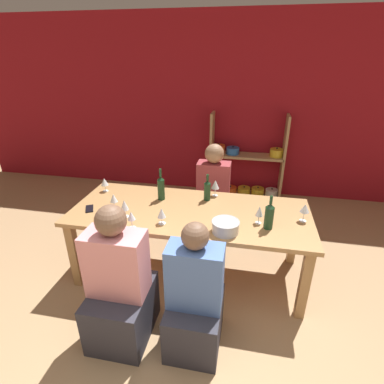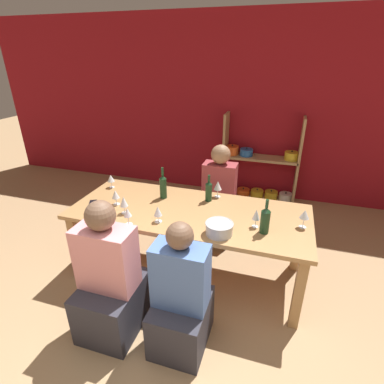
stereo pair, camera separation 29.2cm
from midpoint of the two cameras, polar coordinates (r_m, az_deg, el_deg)
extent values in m
cube|color=maroon|center=(4.78, 11.62, 15.08)|extent=(8.80, 0.06, 2.70)
cube|color=tan|center=(4.78, 8.04, 6.82)|extent=(0.04, 0.30, 1.32)
cube|color=tan|center=(4.74, 21.29, 5.17)|extent=(0.04, 0.30, 1.32)
cube|color=tan|center=(4.97, 13.85, -1.00)|extent=(1.10, 0.30, 0.04)
cylinder|color=red|center=(4.97, 8.90, 0.38)|extent=(0.16, 0.16, 0.10)
sphere|color=black|center=(4.94, 8.95, 1.05)|extent=(0.02, 0.02, 0.02)
cylinder|color=#E0561E|center=(4.95, 11.40, 0.02)|extent=(0.20, 0.20, 0.10)
sphere|color=black|center=(4.93, 11.46, 0.65)|extent=(0.02, 0.02, 0.02)
cylinder|color=gold|center=(4.94, 13.94, -0.26)|extent=(0.20, 0.20, 0.11)
sphere|color=black|center=(4.91, 14.01, 0.43)|extent=(0.02, 0.02, 0.02)
cylinder|color=gold|center=(4.93, 16.48, -0.54)|extent=(0.20, 0.20, 0.11)
sphere|color=black|center=(4.90, 16.57, 0.20)|extent=(0.02, 0.02, 0.02)
cylinder|color=silver|center=(4.94, 19.01, -0.89)|extent=(0.20, 0.20, 0.11)
sphere|color=black|center=(4.91, 19.11, -0.20)|extent=(0.02, 0.02, 0.02)
cube|color=tan|center=(4.72, 14.67, 6.25)|extent=(1.10, 0.30, 0.04)
cylinder|color=#E0561E|center=(4.73, 9.44, 7.84)|extent=(0.20, 0.20, 0.13)
sphere|color=black|center=(4.71, 9.51, 8.75)|extent=(0.02, 0.02, 0.02)
cylinder|color=#235BAD|center=(4.71, 12.09, 7.39)|extent=(0.20, 0.20, 0.11)
sphere|color=black|center=(4.69, 12.16, 8.14)|extent=(0.02, 0.02, 0.02)
cylinder|color=gold|center=(4.70, 20.13, 6.44)|extent=(0.20, 0.20, 0.12)
sphere|color=black|center=(4.68, 20.26, 7.26)|extent=(0.02, 0.02, 0.02)
cube|color=#AD7F4C|center=(2.91, 2.28, -3.89)|extent=(2.29, 0.95, 0.04)
cube|color=#AD7F4C|center=(3.23, -18.71, -9.98)|extent=(0.08, 0.08, 0.71)
cube|color=#AD7F4C|center=(2.76, 22.66, -17.51)|extent=(0.08, 0.08, 0.71)
cube|color=#AD7F4C|center=(3.78, -11.97, -3.67)|extent=(0.08, 0.08, 0.71)
cube|color=#AD7F4C|center=(3.39, 21.92, -8.70)|extent=(0.08, 0.08, 0.71)
cylinder|color=#B7BABC|center=(2.54, 8.52, -6.99)|extent=(0.23, 0.23, 0.10)
torus|color=#B7BABC|center=(2.52, 8.59, -6.05)|extent=(0.24, 0.24, 0.01)
cylinder|color=#19381E|center=(3.10, -2.84, 0.66)|extent=(0.07, 0.07, 0.22)
cone|color=#19381E|center=(3.06, -2.89, 2.80)|extent=(0.07, 0.07, 0.03)
cylinder|color=#19381E|center=(3.03, -2.91, 3.84)|extent=(0.03, 0.03, 0.09)
cylinder|color=#19381E|center=(3.06, 5.92, -0.14)|extent=(0.07, 0.07, 0.18)
cone|color=#19381E|center=(3.02, 6.01, 1.70)|extent=(0.07, 0.07, 0.03)
cylinder|color=#19381E|center=(3.00, 6.05, 2.56)|extent=(0.03, 0.03, 0.07)
cylinder|color=#19381E|center=(2.62, 16.87, -5.59)|extent=(0.08, 0.08, 0.20)
cone|color=#19381E|center=(2.56, 17.19, -3.31)|extent=(0.08, 0.08, 0.04)
cylinder|color=#19381E|center=(2.54, 17.34, -2.23)|extent=(0.03, 0.03, 0.07)
cylinder|color=white|center=(3.47, -12.71, 0.86)|extent=(0.06, 0.06, 0.00)
cylinder|color=white|center=(3.46, -12.77, 1.41)|extent=(0.01, 0.01, 0.07)
cone|color=white|center=(3.43, -12.89, 2.54)|extent=(0.08, 0.08, 0.08)
cylinder|color=beige|center=(3.44, -12.86, 2.24)|extent=(0.04, 0.04, 0.03)
cylinder|color=white|center=(2.89, -9.86, -4.02)|extent=(0.07, 0.07, 0.00)
cylinder|color=white|center=(2.87, -9.92, -3.36)|extent=(0.01, 0.01, 0.07)
cone|color=white|center=(2.83, -10.04, -1.85)|extent=(0.08, 0.08, 0.10)
cylinder|color=maroon|center=(2.85, -10.00, -2.30)|extent=(0.04, 0.04, 0.04)
cylinder|color=white|center=(3.07, -11.55, -2.34)|extent=(0.07, 0.07, 0.00)
cylinder|color=white|center=(3.06, -11.60, -1.75)|extent=(0.01, 0.01, 0.07)
cone|color=white|center=(3.02, -11.72, -0.48)|extent=(0.07, 0.07, 0.08)
cylinder|color=beige|center=(3.03, -11.69, -0.84)|extent=(0.04, 0.04, 0.03)
cylinder|color=white|center=(2.72, -3.37, -5.70)|extent=(0.07, 0.07, 0.00)
cylinder|color=white|center=(2.70, -3.39, -5.11)|extent=(0.01, 0.01, 0.06)
cone|color=white|center=(2.66, -3.43, -3.72)|extent=(0.07, 0.07, 0.09)
cylinder|color=maroon|center=(2.67, -3.41, -4.14)|extent=(0.04, 0.04, 0.04)
cylinder|color=white|center=(2.85, 23.10, -6.24)|extent=(0.06, 0.06, 0.00)
cylinder|color=white|center=(2.83, 23.26, -5.44)|extent=(0.01, 0.01, 0.09)
cone|color=white|center=(2.79, 23.54, -3.97)|extent=(0.08, 0.08, 0.08)
cylinder|color=white|center=(2.73, 14.97, -6.46)|extent=(0.06, 0.06, 0.00)
cylinder|color=white|center=(2.71, 15.06, -5.77)|extent=(0.01, 0.01, 0.07)
cone|color=white|center=(2.67, 15.25, -4.21)|extent=(0.07, 0.07, 0.10)
cylinder|color=maroon|center=(2.68, 15.20, -4.68)|extent=(0.04, 0.04, 0.04)
cylinder|color=white|center=(2.70, -8.95, -6.18)|extent=(0.07, 0.07, 0.00)
cylinder|color=white|center=(2.68, -9.01, -5.40)|extent=(0.01, 0.01, 0.08)
cone|color=white|center=(2.64, -9.12, -3.92)|extent=(0.07, 0.07, 0.08)
cylinder|color=maroon|center=(2.65, -9.09, -4.28)|extent=(0.04, 0.04, 0.03)
cylinder|color=white|center=(3.19, 7.48, -0.93)|extent=(0.06, 0.06, 0.00)
cylinder|color=white|center=(3.17, 7.52, -0.24)|extent=(0.01, 0.01, 0.08)
cone|color=white|center=(3.14, 7.61, 1.21)|extent=(0.08, 0.08, 0.09)
cylinder|color=maroon|center=(3.15, 7.58, 0.81)|extent=(0.05, 0.05, 0.04)
cube|color=black|center=(3.13, -15.90, -2.18)|extent=(0.13, 0.17, 0.01)
cube|color=#2D2D38|center=(2.57, 1.53, -23.63)|extent=(0.41, 0.51, 0.41)
cube|color=#4C70B7|center=(2.25, 1.66, -15.89)|extent=(0.41, 0.22, 0.50)
sphere|color=brown|center=(2.04, 1.78, -8.44)|extent=(0.19, 0.19, 0.19)
cube|color=#2D2D38|center=(3.81, 7.17, -5.39)|extent=(0.39, 0.49, 0.44)
cube|color=#99383D|center=(3.59, 7.58, 1.30)|extent=(0.39, 0.21, 0.53)
sphere|color=#9E7556|center=(3.46, 7.94, 7.06)|extent=(0.22, 0.22, 0.22)
cube|color=#2D2D38|center=(2.71, -11.58, -20.50)|extent=(0.45, 0.56, 0.45)
cube|color=pink|center=(2.39, -12.58, -12.30)|extent=(0.45, 0.25, 0.52)
sphere|color=brown|center=(2.19, -13.48, -4.50)|extent=(0.22, 0.22, 0.22)
camera|label=1|loc=(0.15, -87.14, 1.33)|focal=28.00mm
camera|label=2|loc=(0.15, 92.86, -1.33)|focal=28.00mm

